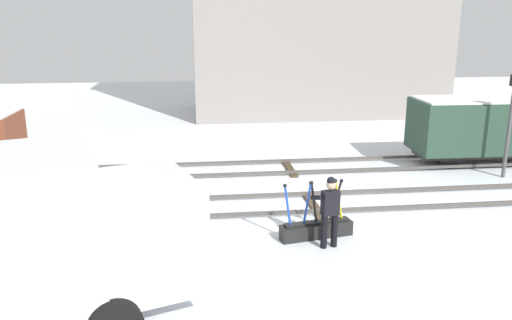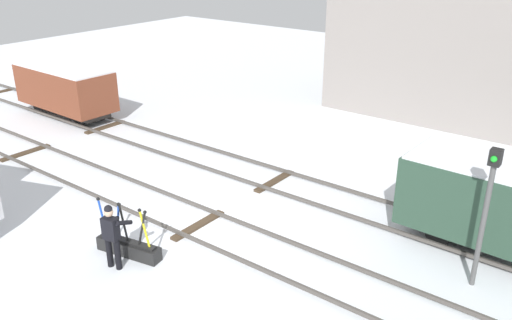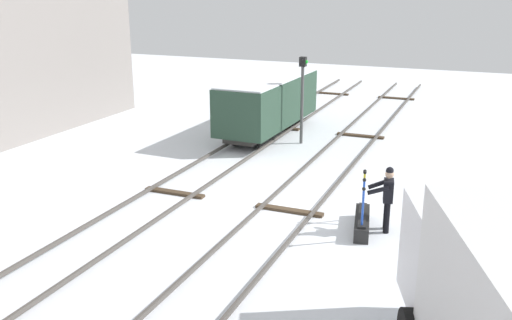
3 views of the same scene
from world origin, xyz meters
The scene contains 7 objects.
ground_plane centered at (0.00, 0.00, 0.00)m, with size 60.00×60.00×0.00m, color silver.
track_main_line centered at (0.00, 0.00, 0.11)m, with size 44.00×1.94×0.18m.
track_siding_near centered at (0.00, 3.64, 0.11)m, with size 44.00×1.94×0.18m.
switch_lever_frame centered at (-0.41, -2.11, 0.25)m, with size 1.84×0.70×1.44m.
rail_worker centered at (-0.26, -2.67, 0.96)m, with size 0.63×0.71×1.70m.
signal_post centered at (6.89, 1.94, 2.11)m, with size 0.24×0.32×3.39m.
freight_car_far_end centered at (-11.37, 3.64, 1.29)m, with size 4.93×2.03×2.23m.
Camera 2 is at (9.19, -9.29, 7.50)m, focal length 37.38 mm.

